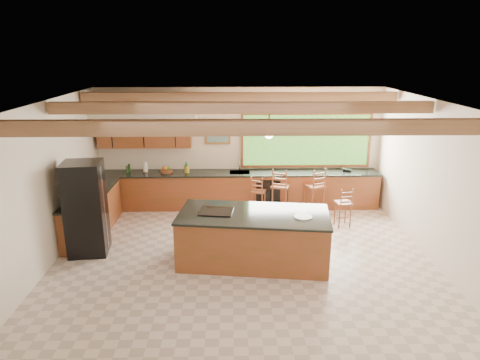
{
  "coord_description": "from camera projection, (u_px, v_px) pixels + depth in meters",
  "views": [
    {
      "loc": [
        -0.22,
        -7.44,
        3.9
      ],
      "look_at": [
        -0.04,
        0.8,
        1.36
      ],
      "focal_mm": 32.0,
      "sensor_mm": 36.0,
      "label": 1
    }
  ],
  "objects": [
    {
      "name": "ground",
      "position": [
        243.0,
        259.0,
        8.26
      ],
      "size": [
        7.2,
        7.2,
        0.0
      ],
      "primitive_type": "plane",
      "color": "beige",
      "rests_on": "ground"
    },
    {
      "name": "room_shell",
      "position": [
        233.0,
        140.0,
        8.23
      ],
      "size": [
        7.27,
        6.54,
        3.02
      ],
      "color": "beige",
      "rests_on": "ground"
    },
    {
      "name": "counter_run",
      "position": [
        207.0,
        195.0,
        10.51
      ],
      "size": [
        7.12,
        3.1,
        1.23
      ],
      "color": "brown",
      "rests_on": "ground"
    },
    {
      "name": "island",
      "position": [
        253.0,
        237.0,
        8.07
      ],
      "size": [
        2.93,
        1.65,
        0.99
      ],
      "rotation": [
        0.0,
        0.0,
        -0.13
      ],
      "color": "brown",
      "rests_on": "ground"
    },
    {
      "name": "refrigerator",
      "position": [
        86.0,
        209.0,
        8.3
      ],
      "size": [
        0.79,
        0.77,
        1.85
      ],
      "rotation": [
        0.0,
        0.0,
        0.1
      ],
      "color": "black",
      "rests_on": "ground"
    },
    {
      "name": "bar_stool_a",
      "position": [
        258.0,
        192.0,
        10.4
      ],
      "size": [
        0.43,
        0.43,
        0.95
      ],
      "rotation": [
        0.0,
        0.0,
        -0.32
      ],
      "color": "brown",
      "rests_on": "ground"
    },
    {
      "name": "bar_stool_b",
      "position": [
        281.0,
        187.0,
        10.36
      ],
      "size": [
        0.52,
        0.52,
        1.16
      ],
      "rotation": [
        0.0,
        0.0,
        -0.31
      ],
      "color": "brown",
      "rests_on": "ground"
    },
    {
      "name": "bar_stool_c",
      "position": [
        315.0,
        187.0,
        10.38
      ],
      "size": [
        0.55,
        0.55,
        1.16
      ],
      "rotation": [
        0.0,
        0.0,
        0.41
      ],
      "color": "brown",
      "rests_on": "ground"
    },
    {
      "name": "bar_stool_d",
      "position": [
        344.0,
        204.0,
        9.63
      ],
      "size": [
        0.39,
        0.39,
        0.93
      ],
      "rotation": [
        0.0,
        0.0,
        0.17
      ],
      "color": "brown",
      "rests_on": "ground"
    }
  ]
}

